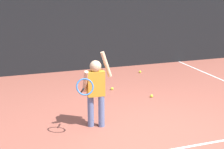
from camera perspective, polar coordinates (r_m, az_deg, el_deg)
ground_plane at (r=5.76m, az=6.82°, el=-10.16°), size 20.00×20.00×0.00m
back_fence_windscreen at (r=9.60m, az=-5.10°, el=10.62°), size 10.68×0.08×3.36m
fence_post_1 at (r=9.65m, az=-5.20°, el=11.10°), size 0.09×0.09×3.51m
tennis_player at (r=5.77m, az=-2.86°, el=-2.28°), size 0.74×0.57×1.35m
tennis_ball_1 at (r=7.52m, az=6.77°, el=-3.66°), size 0.07×0.07×0.07m
tennis_ball_3 at (r=7.97m, az=0.01°, el=-2.43°), size 0.07×0.07×0.07m
tennis_ball_4 at (r=9.50m, az=4.80°, el=0.47°), size 0.07×0.07×0.07m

